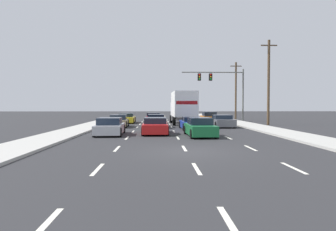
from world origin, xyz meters
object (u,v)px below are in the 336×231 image
object	(u,v)px
car_silver	(110,127)
car_maroon	(153,118)
car_blue	(192,123)
box_truck	(183,106)
car_green	(200,128)
car_black	(156,121)
car_gray	(222,121)
utility_pole_mid	(269,81)
utility_pole_far	(236,90)
car_orange	(209,118)
car_red	(155,126)
traffic_signal_mast	(218,82)
car_tan	(119,121)
car_yellow	(127,118)

from	to	relation	value
car_silver	car_maroon	xyz separation A→B (m)	(2.97, 15.11, -0.01)
car_blue	box_truck	bearing A→B (deg)	91.58
car_green	car_maroon	bearing A→B (deg)	102.27
car_maroon	car_silver	bearing A→B (deg)	-101.11
car_black	car_gray	size ratio (longest dim) A/B	1.06
car_black	utility_pole_mid	bearing A→B (deg)	14.96
car_blue	utility_pole_far	distance (m)	22.76
car_black	car_blue	xyz separation A→B (m)	(3.26, -2.62, -0.06)
car_black	utility_pole_mid	world-z (taller)	utility_pole_mid
utility_pole_mid	car_black	bearing A→B (deg)	-165.04
box_truck	car_blue	distance (m)	7.43
utility_pole_mid	car_orange	bearing A→B (deg)	140.62
car_green	utility_pole_far	xyz separation A→B (m)	(9.31, 26.57, 4.01)
car_maroon	car_red	world-z (taller)	car_maroon
traffic_signal_mast	utility_pole_far	xyz separation A→B (m)	(4.10, 6.55, -0.76)
car_blue	car_orange	xyz separation A→B (m)	(3.37, 10.70, 0.09)
car_red	utility_pole_mid	bearing A→B (deg)	39.21
car_red	car_blue	world-z (taller)	car_red
car_blue	car_gray	size ratio (longest dim) A/B	1.07
car_tan	car_orange	size ratio (longest dim) A/B	1.03
car_blue	car_tan	bearing A→B (deg)	155.44
car_orange	utility_pole_mid	world-z (taller)	utility_pole_mid
car_gray	utility_pole_far	distance (m)	19.06
car_maroon	utility_pole_mid	distance (m)	14.13
car_tan	car_red	size ratio (longest dim) A/B	0.93
car_yellow	car_tan	size ratio (longest dim) A/B	1.10
car_yellow	car_red	xyz separation A→B (m)	(3.64, -14.34, 0.01)
box_truck	car_blue	world-z (taller)	box_truck
car_silver	car_blue	world-z (taller)	car_silver
traffic_signal_mast	utility_pole_far	bearing A→B (deg)	57.93
car_tan	car_maroon	world-z (taller)	car_maroon
car_orange	car_silver	bearing A→B (deg)	-122.45
car_black	car_silver	bearing A→B (deg)	-113.75
car_black	car_maroon	bearing A→B (deg)	92.90
car_silver	car_blue	xyz separation A→B (m)	(6.61, 4.99, -0.06)
car_tan	car_black	xyz separation A→B (m)	(3.75, -0.58, 0.03)
utility_pole_mid	box_truck	bearing A→B (deg)	171.96
car_yellow	car_blue	distance (m)	12.26
car_green	traffic_signal_mast	size ratio (longest dim) A/B	0.52
car_tan	car_black	bearing A→B (deg)	-8.85
car_red	traffic_signal_mast	distance (m)	20.48
car_blue	utility_pole_far	bearing A→B (deg)	65.71
utility_pole_far	traffic_signal_mast	bearing A→B (deg)	-122.07
car_maroon	box_truck	xyz separation A→B (m)	(3.44, -2.85, 1.52)
car_red	car_blue	bearing A→B (deg)	52.18
car_blue	utility_pole_mid	bearing A→B (deg)	32.93
box_truck	utility_pole_mid	distance (m)	9.85
car_green	utility_pole_far	size ratio (longest dim) A/B	0.50
car_yellow	car_orange	world-z (taller)	car_orange
box_truck	traffic_signal_mast	size ratio (longest dim) A/B	0.94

